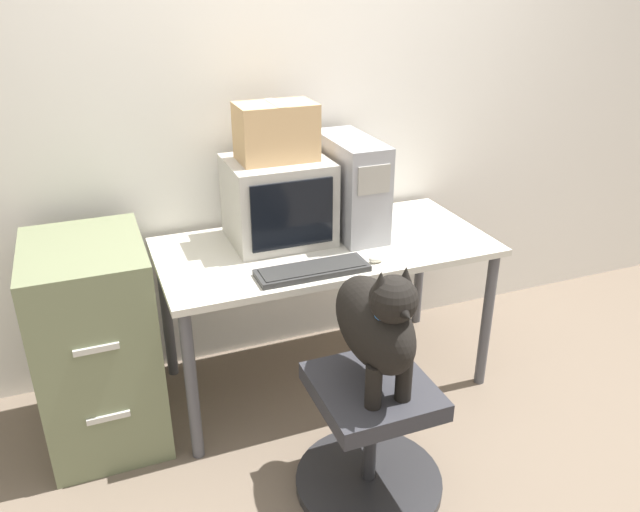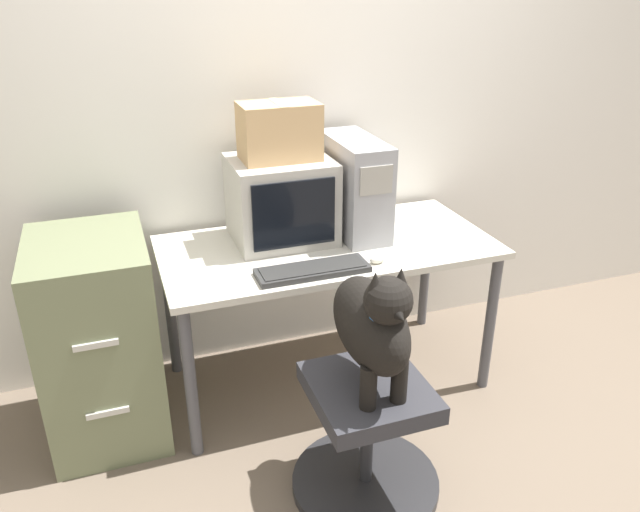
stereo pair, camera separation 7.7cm
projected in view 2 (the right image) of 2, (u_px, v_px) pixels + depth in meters
ground_plane at (355, 422)px, 2.81m from camera, size 12.00×12.00×0.00m
wall_back at (297, 99)px, 2.94m from camera, size 8.00×0.05×2.60m
desk at (327, 260)px, 2.85m from camera, size 1.50×0.73×0.73m
crt_monitor at (281, 200)px, 2.79m from camera, size 0.44×0.39×0.38m
pc_tower at (354, 186)px, 2.87m from camera, size 0.20×0.48×0.44m
keyboard at (313, 270)px, 2.54m from camera, size 0.47×0.15×0.03m
computer_mouse at (377, 260)px, 2.62m from camera, size 0.07×0.04×0.03m
office_chair at (367, 439)px, 2.37m from camera, size 0.58×0.58×0.49m
dog at (373, 323)px, 2.14m from camera, size 0.21×0.48×0.51m
filing_cabinet at (100, 340)px, 2.61m from camera, size 0.46×0.60×0.89m
cardboard_box at (279, 131)px, 2.67m from camera, size 0.33×0.21×0.25m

